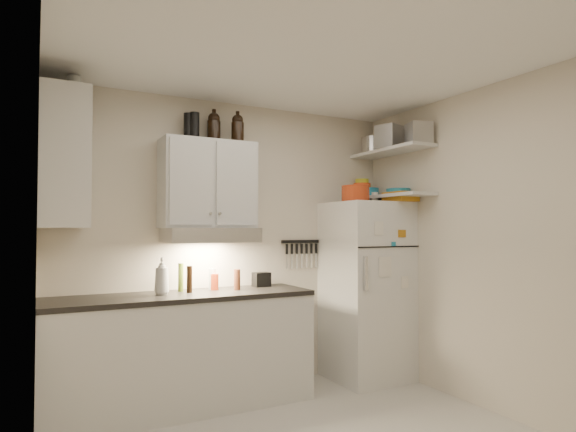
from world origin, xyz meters
name	(u,v)px	position (x,y,z in m)	size (l,w,h in m)	color
ceiling	(319,49)	(0.00, 0.00, 2.61)	(3.20, 3.00, 0.02)	white
back_wall	(233,245)	(0.00, 1.51, 1.30)	(3.20, 0.02, 2.60)	beige
left_wall	(35,258)	(-1.61, 0.00, 1.30)	(0.02, 3.00, 2.60)	beige
right_wall	(492,247)	(1.61, 0.00, 1.30)	(0.02, 3.00, 2.60)	beige
base_cabinet	(183,354)	(-0.55, 1.20, 0.44)	(2.10, 0.60, 0.88)	silver
countertop	(183,296)	(-0.55, 1.20, 0.90)	(2.10, 0.62, 0.04)	black
upper_cabinet	(208,185)	(-0.30, 1.33, 1.83)	(0.80, 0.33, 0.75)	silver
side_cabinet	(64,159)	(-1.44, 1.20, 1.95)	(0.33, 0.55, 1.00)	silver
range_hood	(210,235)	(-0.30, 1.27, 1.39)	(0.76, 0.46, 0.12)	silver
fridge	(366,290)	(1.25, 1.16, 0.85)	(0.70, 0.68, 1.70)	silver
shelf_hi	(391,151)	(1.45, 1.02, 2.20)	(0.30, 0.95, 0.03)	silver
shelf_lo	(391,196)	(1.45, 1.02, 1.76)	(0.30, 0.95, 0.03)	silver
knife_strip	(301,242)	(0.70, 1.49, 1.32)	(0.42, 0.02, 0.03)	black
dutch_oven	(355,194)	(1.07, 1.08, 1.78)	(0.26, 0.26, 0.15)	#AE3514
book_stack	(400,197)	(1.46, 0.90, 1.75)	(0.23, 0.28, 0.09)	#B17116
spice_jar	(375,198)	(1.34, 1.14, 1.75)	(0.06, 0.06, 0.10)	silver
stock_pot	(374,147)	(1.53, 1.38, 2.31)	(0.26, 0.26, 0.19)	silver
tin_a	(389,137)	(1.39, 0.98, 2.33)	(0.22, 0.20, 0.22)	#AAAAAD
tin_b	(419,134)	(1.49, 0.68, 2.31)	(0.20, 0.20, 0.20)	#AAAAAD
bowl_teal	(368,193)	(1.43, 1.36, 1.82)	(0.23, 0.23, 0.09)	teal
bowl_orange	(362,186)	(1.40, 1.43, 1.89)	(0.18, 0.18, 0.05)	#F14716
bowl_yellow	(362,181)	(1.40, 1.43, 1.94)	(0.14, 0.14, 0.05)	gold
plates	(398,192)	(1.49, 0.97, 1.80)	(0.23, 0.23, 0.06)	teal
growler_a	(214,127)	(-0.23, 1.40, 2.34)	(0.12, 0.12, 0.28)	black
growler_b	(238,129)	(-0.04, 1.31, 2.33)	(0.11, 0.11, 0.26)	black
thermos_a	(194,127)	(-0.41, 1.37, 2.32)	(0.08, 0.08, 0.24)	black
thermos_b	(188,127)	(-0.46, 1.40, 2.32)	(0.08, 0.08, 0.24)	black
side_jar	(74,86)	(-1.37, 1.28, 2.52)	(0.10, 0.10, 0.14)	silver
soap_bottle	(162,274)	(-0.71, 1.22, 1.08)	(0.13, 0.13, 0.33)	silver
pepper_mill	(237,280)	(-0.07, 1.22, 1.01)	(0.06, 0.06, 0.18)	#572C1A
oil_bottle	(181,277)	(-0.53, 1.35, 1.04)	(0.05, 0.05, 0.24)	#59741D
vinegar_bottle	(189,279)	(-0.49, 1.24, 1.03)	(0.05, 0.05, 0.22)	black
clear_bottle	(212,279)	(-0.26, 1.33, 1.01)	(0.06, 0.06, 0.18)	silver
red_jar	(215,282)	(-0.25, 1.31, 0.99)	(0.07, 0.07, 0.14)	#AE3514
caddy	(261,279)	(0.22, 1.35, 0.98)	(0.15, 0.11, 0.13)	black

